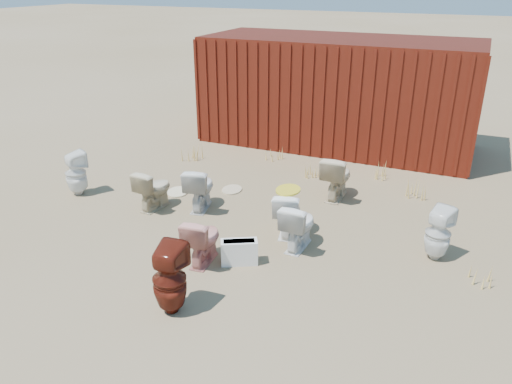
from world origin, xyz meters
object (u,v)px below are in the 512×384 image
at_px(toilet_back_beige_left, 154,189).
at_px(shipping_container, 338,92).
at_px(loose_tank, 239,252).
at_px(toilet_front_maroon, 170,279).
at_px(toilet_front_c, 200,188).
at_px(toilet_front_e, 298,225).
at_px(toilet_back_a, 76,173).
at_px(toilet_back_e, 438,234).
at_px(toilet_back_yellowlid, 287,212).
at_px(toilet_back_beige_right, 337,177).
at_px(toilet_front_pink, 203,239).

bearing_deg(toilet_back_beige_left, shipping_container, -104.52).
height_order(toilet_back_beige_left, loose_tank, toilet_back_beige_left).
bearing_deg(toilet_front_maroon, toilet_front_c, -71.01).
xyz_separation_m(shipping_container, toilet_front_e, (0.86, -5.03, -0.85)).
xyz_separation_m(toilet_back_a, toilet_back_e, (6.14, 0.30, -0.02)).
bearing_deg(toilet_back_yellowlid, toilet_front_e, 118.52).
distance_m(toilet_back_beige_left, toilet_back_yellowlid, 2.38).
bearing_deg(toilet_back_beige_right, toilet_back_a, 23.19).
bearing_deg(toilet_back_yellowlid, toilet_back_a, -10.99).
height_order(toilet_back_beige_right, toilet_back_e, toilet_back_beige_right).
bearing_deg(toilet_front_c, toilet_front_maroon, 99.40).
bearing_deg(toilet_back_beige_left, toilet_back_a, 9.20).
relative_size(toilet_front_c, toilet_back_yellowlid, 1.05).
distance_m(toilet_front_pink, toilet_back_yellowlid, 1.46).
xyz_separation_m(toilet_back_beige_left, toilet_back_e, (4.54, 0.22, 0.04)).
distance_m(toilet_back_yellowlid, loose_tank, 1.14).
bearing_deg(loose_tank, toilet_back_beige_right, 48.54).
bearing_deg(loose_tank, toilet_back_yellowlid, 46.23).
bearing_deg(toilet_back_beige_right, loose_tank, 78.31).
height_order(toilet_front_c, toilet_back_a, toilet_back_a).
bearing_deg(toilet_back_yellowlid, toilet_front_c, -21.54).
bearing_deg(toilet_front_e, toilet_front_maroon, 69.36).
xyz_separation_m(toilet_front_maroon, toilet_back_a, (-3.43, 2.23, -0.03)).
xyz_separation_m(shipping_container, toilet_back_e, (2.73, -4.55, -0.81)).
height_order(toilet_front_pink, toilet_back_yellowlid, toilet_back_yellowlid).
xyz_separation_m(toilet_front_pink, toilet_back_beige_left, (-1.62, 1.18, 0.00)).
bearing_deg(shipping_container, toilet_front_maroon, -89.90).
bearing_deg(toilet_front_c, toilet_front_e, 149.95).
relative_size(toilet_front_pink, toilet_front_c, 0.92).
xyz_separation_m(toilet_back_beige_left, toilet_back_beige_right, (2.70, 1.68, 0.05)).
bearing_deg(toilet_back_beige_right, shipping_container, -73.12).
bearing_deg(toilet_front_c, loose_tank, 122.29).
height_order(toilet_front_e, toilet_back_yellowlid, toilet_back_yellowlid).
height_order(toilet_front_c, toilet_front_e, toilet_front_c).
xyz_separation_m(toilet_front_c, toilet_back_yellowlid, (1.67, -0.25, -0.02)).
xyz_separation_m(toilet_front_c, toilet_back_beige_left, (-0.71, -0.31, -0.03)).
bearing_deg(shipping_container, toilet_front_pink, -91.91).
xyz_separation_m(toilet_front_c, toilet_back_e, (3.83, -0.10, 0.01)).
xyz_separation_m(toilet_back_e, loose_tank, (-2.45, -1.24, -0.21)).
distance_m(toilet_back_beige_left, toilet_back_e, 4.55).
relative_size(shipping_container, toilet_front_pink, 8.70).
height_order(toilet_back_yellowlid, toilet_back_e, toilet_back_e).
distance_m(shipping_container, toilet_front_maroon, 7.12).
bearing_deg(toilet_front_maroon, toilet_front_e, -116.58).
distance_m(shipping_container, loose_tank, 5.88).
xyz_separation_m(toilet_back_a, toilet_back_yellowlid, (3.99, 0.15, -0.05)).
relative_size(toilet_back_e, loose_tank, 1.55).
distance_m(shipping_container, toilet_back_a, 5.98).
relative_size(shipping_container, toilet_back_yellowlid, 8.43).
distance_m(toilet_front_maroon, toilet_back_e, 3.71).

